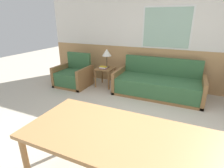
{
  "coord_description": "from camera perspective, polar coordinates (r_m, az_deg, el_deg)",
  "views": [
    {
      "loc": [
        0.43,
        -2.05,
        1.76
      ],
      "look_at": [
        -0.9,
        0.93,
        0.55
      ],
      "focal_mm": 28.0,
      "sensor_mm": 36.0,
      "label": 1
    }
  ],
  "objects": [
    {
      "name": "wall_back",
      "position": [
        4.72,
        19.28,
        14.32
      ],
      "size": [
        7.2,
        0.09,
        2.7
      ],
      "color": "tan",
      "rests_on": "ground_plane"
    },
    {
      "name": "armchair",
      "position": [
        5.02,
        -12.45,
        2.43
      ],
      "size": [
        0.89,
        0.78,
        0.88
      ],
      "rotation": [
        0.0,
        0.0,
        0.16
      ],
      "color": "olive",
      "rests_on": "ground_plane"
    },
    {
      "name": "table_lamp",
      "position": [
        4.75,
        -1.72,
        10.06
      ],
      "size": [
        0.25,
        0.25,
        0.5
      ],
      "color": "#4C3823",
      "rests_on": "side_table"
    },
    {
      "name": "couch",
      "position": [
        4.41,
        14.66,
        -0.33
      ],
      "size": [
        2.07,
        0.89,
        0.87
      ],
      "color": "olive",
      "rests_on": "ground_plane"
    },
    {
      "name": "dining_table",
      "position": [
        1.71,
        7.97,
        -18.86
      ],
      "size": [
        2.19,
        0.88,
        0.75
      ],
      "color": "#B27F4C",
      "rests_on": "ground_plane"
    },
    {
      "name": "ground_plane",
      "position": [
        2.74,
        9.86,
        -20.11
      ],
      "size": [
        16.0,
        16.0,
        0.0
      ],
      "primitive_type": "plane",
      "color": "beige"
    },
    {
      "name": "book_stack",
      "position": [
        4.7,
        -2.86,
        5.43
      ],
      "size": [
        0.2,
        0.17,
        0.06
      ],
      "color": "#994C84",
      "rests_on": "side_table"
    },
    {
      "name": "side_table",
      "position": [
        4.8,
        -2.26,
        4.12
      ],
      "size": [
        0.47,
        0.47,
        0.52
      ],
      "color": "olive",
      "rests_on": "ground_plane"
    }
  ]
}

